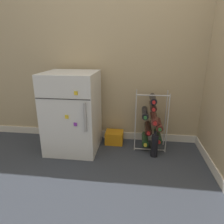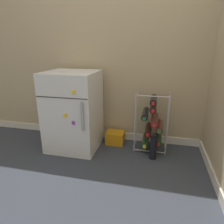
% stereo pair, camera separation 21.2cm
% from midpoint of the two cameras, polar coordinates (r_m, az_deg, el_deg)
% --- Properties ---
extents(ground_plane, '(14.00, 14.00, 0.00)m').
position_cam_midpoint_polar(ground_plane, '(2.09, 3.87, -14.88)').
color(ground_plane, '#333842').
extents(wall_back, '(6.81, 0.07, 2.50)m').
position_cam_midpoint_polar(wall_back, '(2.38, 7.26, 20.54)').
color(wall_back, tan).
rests_on(wall_back, ground_plane).
extents(mini_fridge, '(0.56, 0.55, 0.89)m').
position_cam_midpoint_polar(mini_fridge, '(2.28, -8.38, 0.28)').
color(mini_fridge, silver).
rests_on(mini_fridge, ground_plane).
extents(wine_rack, '(0.36, 0.33, 0.67)m').
position_cam_midpoint_polar(wine_rack, '(2.28, 14.08, -3.15)').
color(wine_rack, '#B2B2B7').
rests_on(wine_rack, ground_plane).
extents(soda_box, '(0.21, 0.18, 0.15)m').
position_cam_midpoint_polar(soda_box, '(2.47, 3.42, -7.29)').
color(soda_box, orange).
rests_on(soda_box, ground_plane).
extents(loose_bottle_floor, '(0.08, 0.08, 0.29)m').
position_cam_midpoint_polar(loose_bottle_floor, '(2.19, 14.49, -9.88)').
color(loose_bottle_floor, black).
rests_on(loose_bottle_floor, ground_plane).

